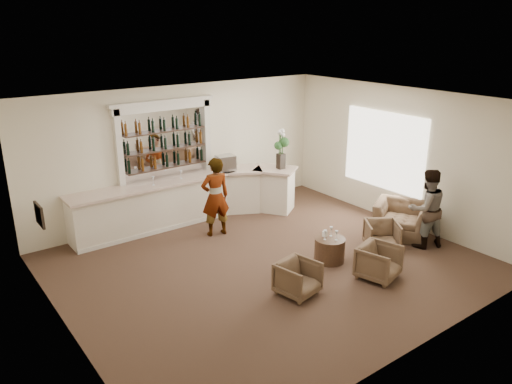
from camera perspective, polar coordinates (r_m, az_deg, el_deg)
ground at (r=10.32m, az=1.52°, el=-8.29°), size 8.00×8.00×0.00m
room_shell at (r=10.12m, az=-0.13°, el=5.33°), size 8.04×7.02×3.32m
bar_counter at (r=12.31m, az=-7.70°, el=-0.91°), size 5.72×1.80×1.14m
back_bar_alcove at (r=12.11m, az=-10.36°, el=5.81°), size 2.64×0.25×3.00m
cocktail_table at (r=10.48m, az=8.40°, el=-6.54°), size 0.63×0.63×0.50m
sommelier at (r=11.40m, az=-4.67°, el=-0.56°), size 0.74×0.55×1.85m
guest at (r=11.39m, az=18.90°, el=-1.81°), size 1.04×0.93×1.77m
armchair_left at (r=9.18m, az=4.81°, el=-9.80°), size 0.80×0.81×0.63m
armchair_center at (r=9.96m, az=13.85°, el=-7.79°), size 0.89×0.91×0.67m
armchair_right at (r=11.17m, az=14.20°, el=-4.87°), size 0.96×0.97×0.64m
armchair_far at (r=12.02m, az=16.31°, el=-2.97°), size 1.49×1.55×0.78m
espresso_machine at (r=12.60m, az=-3.51°, el=3.33°), size 0.50×0.44×0.39m
flower_vase at (r=12.67m, az=2.88°, el=5.23°), size 0.27×0.27×1.03m
wine_glass_bar_left at (r=11.70m, az=-11.67°, el=1.27°), size 0.07×0.07×0.21m
wine_glass_bar_right at (r=12.09m, az=-8.59°, el=2.02°), size 0.07×0.07×0.21m
wine_glass_tbl_a at (r=10.27m, az=7.90°, el=-4.87°), size 0.07×0.07×0.21m
wine_glass_tbl_b at (r=10.45m, az=8.58°, el=-4.48°), size 0.07×0.07×0.21m
wine_glass_tbl_c at (r=10.27m, az=9.17°, el=-4.93°), size 0.07×0.07×0.21m
napkin_holder at (r=10.42m, az=7.87°, el=-4.77°), size 0.08×0.08×0.12m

